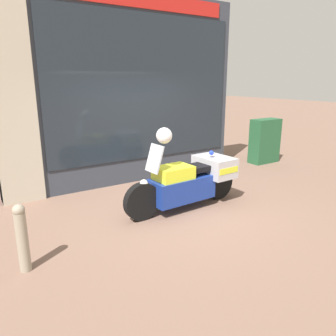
{
  "coord_description": "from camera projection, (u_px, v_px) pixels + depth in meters",
  "views": [
    {
      "loc": [
        -3.32,
        -4.8,
        2.34
      ],
      "look_at": [
        0.02,
        0.35,
        0.67
      ],
      "focal_mm": 35.0,
      "sensor_mm": 36.0,
      "label": 1
    }
  ],
  "objects": [
    {
      "name": "street_bollard",
      "position": [
        22.0,
        237.0,
        4.02
      ],
      "size": [
        0.15,
        0.15,
        0.89
      ],
      "color": "gray",
      "rests_on": "ground"
    },
    {
      "name": "window_display",
      "position": [
        141.0,
        160.0,
        7.93
      ],
      "size": [
        4.34,
        0.3,
        1.87
      ],
      "color": "slate",
      "rests_on": "ground"
    },
    {
      "name": "paramedic_motorcycle",
      "position": [
        191.0,
        180.0,
        6.1
      ],
      "size": [
        2.45,
        0.82,
        1.28
      ],
      "rotation": [
        0.0,
        0.0,
        3.19
      ],
      "color": "black",
      "rests_on": "ground"
    },
    {
      "name": "utility_cabinet",
      "position": [
        265.0,
        141.0,
        9.35
      ],
      "size": [
        0.87,
        0.42,
        1.25
      ],
      "primitive_type": "cube",
      "color": "#235633",
      "rests_on": "ground"
    },
    {
      "name": "shop_building",
      "position": [
        112.0,
        91.0,
        7.12
      ],
      "size": [
        5.57,
        0.55,
        4.16
      ],
      "color": "#333842",
      "rests_on": "ground"
    },
    {
      "name": "ground_plane",
      "position": [
        177.0,
        206.0,
        6.24
      ],
      "size": [
        60.0,
        60.0,
        0.0
      ],
      "primitive_type": "plane",
      "color": "#7A5B4C"
    },
    {
      "name": "white_helmet",
      "position": [
        164.0,
        136.0,
        5.53
      ],
      "size": [
        0.27,
        0.27,
        0.27
      ],
      "primitive_type": "sphere",
      "color": "white",
      "rests_on": "paramedic_motorcycle"
    }
  ]
}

